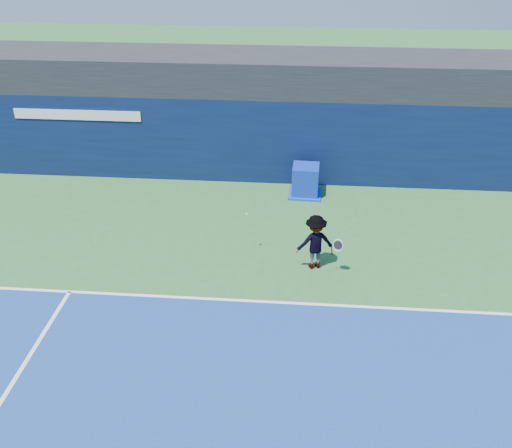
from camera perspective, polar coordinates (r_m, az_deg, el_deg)
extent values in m
plane|color=#2C632E|center=(12.20, -0.40, -16.29)|extent=(80.00, 80.00, 0.00)
cube|color=white|center=(14.45, 0.69, -7.76)|extent=(24.00, 0.10, 0.01)
cube|color=black|center=(20.66, 2.54, 14.94)|extent=(36.00, 3.00, 1.20)
cube|color=#0A1639|center=(20.34, 2.28, 8.50)|extent=(36.00, 1.00, 3.00)
cube|color=white|center=(21.05, -17.47, 10.36)|extent=(4.50, 0.04, 0.35)
cube|color=#0B279F|center=(19.51, 4.96, 4.38)|extent=(0.91, 0.91, 1.06)
cube|color=#0D2FB7|center=(19.73, 4.90, 3.08)|extent=(1.14, 1.14, 0.07)
imported|color=silver|center=(15.42, 5.94, -1.81)|extent=(1.14, 0.85, 1.58)
cylinder|color=black|center=(15.30, 7.61, -2.80)|extent=(0.07, 0.14, 0.25)
torus|color=white|center=(15.14, 8.20, -2.12)|extent=(0.29, 0.16, 0.28)
cylinder|color=black|center=(15.14, 8.20, -2.12)|extent=(0.24, 0.13, 0.24)
sphere|color=#B2D517|center=(15.79, -0.94, 0.98)|extent=(0.08, 0.08, 0.08)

